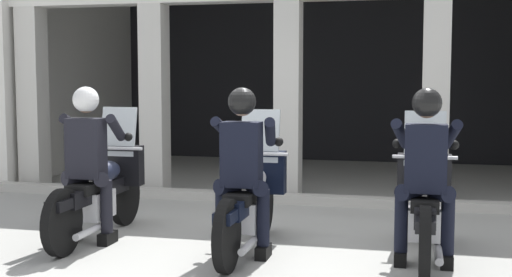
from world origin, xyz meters
TOP-DOWN VIEW (x-y plane):
  - ground_plane at (0.00, 3.00)m, footprint 80.00×80.00m
  - station_building at (-0.18, 5.26)m, footprint 9.03×4.91m
  - kerb_strip at (-0.18, 2.32)m, footprint 8.53×0.24m
  - motorcycle_left at (-1.65, 0.03)m, footprint 0.62×2.04m
  - police_officer_left at (-1.65, -0.26)m, footprint 0.63×0.61m
  - motorcycle_center at (0.00, -0.13)m, footprint 0.62×2.04m
  - police_officer_center at (0.00, -0.41)m, footprint 0.63×0.61m
  - motorcycle_right at (1.65, -0.05)m, footprint 0.62×2.04m
  - police_officer_right at (1.65, -0.33)m, footprint 0.63×0.61m

SIDE VIEW (x-z plane):
  - ground_plane at x=0.00m, z-range 0.00..0.00m
  - kerb_strip at x=-0.18m, z-range 0.00..0.12m
  - motorcycle_left at x=-1.65m, z-range -0.17..1.17m
  - motorcycle_center at x=0.00m, z-range -0.17..1.17m
  - motorcycle_right at x=1.65m, z-range -0.17..1.17m
  - police_officer_left at x=-1.65m, z-range 0.15..1.73m
  - police_officer_center at x=0.00m, z-range 0.15..1.73m
  - police_officer_right at x=1.65m, z-range 0.15..1.73m
  - station_building at x=-0.18m, z-range 0.42..3.74m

